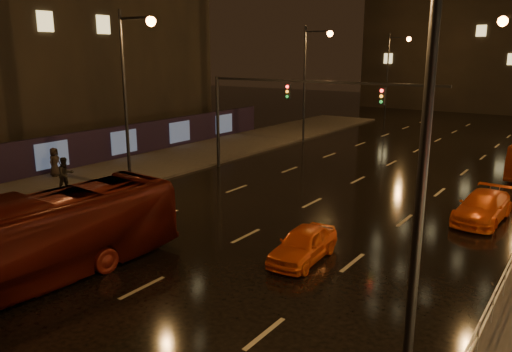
{
  "coord_description": "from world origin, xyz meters",
  "views": [
    {
      "loc": [
        12.01,
        -6.54,
        7.74
      ],
      "look_at": [
        -0.08,
        10.89,
        2.5
      ],
      "focal_mm": 35.0,
      "sensor_mm": 36.0,
      "label": 1
    }
  ],
  "objects_px": {
    "pedestrian_c": "(55,162)",
    "pedestrian_b": "(66,175)",
    "bus_red": "(28,243)",
    "taxi_near": "(303,244)",
    "taxi_far": "(483,207)"
  },
  "relations": [
    {
      "from": "taxi_near",
      "to": "pedestrian_c",
      "type": "xyz_separation_m",
      "value": [
        -19.32,
        2.34,
        0.41
      ]
    },
    {
      "from": "pedestrian_c",
      "to": "taxi_far",
      "type": "bearing_deg",
      "value": -92.8
    },
    {
      "from": "pedestrian_c",
      "to": "bus_red",
      "type": "bearing_deg",
      "value": -144.64
    },
    {
      "from": "bus_red",
      "to": "pedestrian_c",
      "type": "bearing_deg",
      "value": 147.0
    },
    {
      "from": "bus_red",
      "to": "taxi_near",
      "type": "height_order",
      "value": "bus_red"
    },
    {
      "from": "bus_red",
      "to": "pedestrian_b",
      "type": "bearing_deg",
      "value": 143.21
    },
    {
      "from": "taxi_near",
      "to": "taxi_far",
      "type": "relative_size",
      "value": 0.81
    },
    {
      "from": "pedestrian_b",
      "to": "bus_red",
      "type": "bearing_deg",
      "value": -124.67
    },
    {
      "from": "taxi_near",
      "to": "pedestrian_c",
      "type": "bearing_deg",
      "value": 169.67
    },
    {
      "from": "bus_red",
      "to": "pedestrian_c",
      "type": "relative_size",
      "value": 6.13
    },
    {
      "from": "pedestrian_c",
      "to": "pedestrian_b",
      "type": "bearing_deg",
      "value": -133.94
    },
    {
      "from": "pedestrian_b",
      "to": "pedestrian_c",
      "type": "xyz_separation_m",
      "value": [
        -3.78,
        1.84,
        -0.07
      ]
    },
    {
      "from": "pedestrian_b",
      "to": "pedestrian_c",
      "type": "height_order",
      "value": "pedestrian_b"
    },
    {
      "from": "taxi_near",
      "to": "taxi_far",
      "type": "distance_m",
      "value": 10.04
    },
    {
      "from": "bus_red",
      "to": "taxi_far",
      "type": "bearing_deg",
      "value": 58.59
    }
  ]
}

